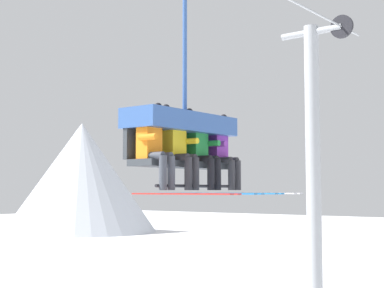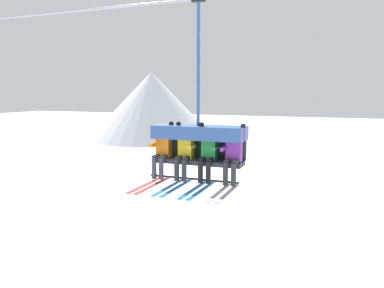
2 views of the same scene
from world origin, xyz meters
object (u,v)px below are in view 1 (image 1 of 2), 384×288
skier_yellow (180,148)px  skier_purple (223,152)px  lift_tower_far (314,200)px  skier_orange (156,146)px  skier_green (203,150)px  chairlift_chair (181,130)px

skier_yellow → skier_purple: 1.12m
skier_purple → lift_tower_far: bearing=10.3°
skier_yellow → skier_purple: same height
skier_orange → skier_purple: size_ratio=1.00×
lift_tower_far → skier_orange: lift_tower_far is taller
skier_orange → skier_yellow: 0.55m
skier_yellow → skier_green: 0.56m
skier_green → skier_purple: 0.56m
chairlift_chair → skier_purple: bearing=-14.3°
skier_green → lift_tower_far: bearing=9.3°
chairlift_chair → skier_yellow: (-0.28, -0.21, -0.31)m
lift_tower_far → skier_orange: bearing=-172.2°
chairlift_chair → skier_purple: 0.92m
skier_purple → skier_green: bearing=180.0°
lift_tower_far → skier_orange: (-6.76, -0.92, 0.87)m
skier_orange → skier_green: (1.10, 0.00, 0.00)m
chairlift_chair → skier_orange: size_ratio=2.29×
chairlift_chair → skier_green: chairlift_chair is taller
chairlift_chair → skier_orange: 0.91m
skier_orange → skier_green: size_ratio=1.00×
skier_orange → skier_purple: same height
lift_tower_far → skier_yellow: lift_tower_far is taller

